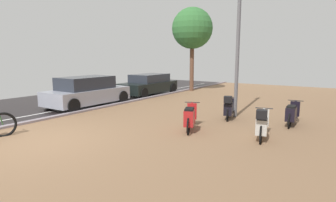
{
  "coord_description": "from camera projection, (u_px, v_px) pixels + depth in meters",
  "views": [
    {
      "loc": [
        7.15,
        -4.3,
        2.38
      ],
      "look_at": [
        2.76,
        2.4,
        1.08
      ],
      "focal_mm": 29.55,
      "sensor_mm": 36.0,
      "label": 1
    }
  ],
  "objects": [
    {
      "name": "parked_car_far",
      "position": [
        149.0,
        85.0,
        17.54
      ],
      "size": [
        1.93,
        4.15,
        1.27
      ],
      "color": "black",
      "rests_on": "ground"
    },
    {
      "name": "scooter_extra",
      "position": [
        190.0,
        118.0,
        8.9
      ],
      "size": [
        0.85,
        1.66,
        0.85
      ],
      "color": "black",
      "rests_on": "ground"
    },
    {
      "name": "parked_car_near",
      "position": [
        87.0,
        92.0,
        13.42
      ],
      "size": [
        1.91,
        4.13,
        1.42
      ],
      "color": "#9EA2B1",
      "rests_on": "ground"
    },
    {
      "name": "scooter_mid",
      "position": [
        262.0,
        124.0,
        7.94
      ],
      "size": [
        0.66,
        1.74,
        0.98
      ],
      "color": "black",
      "rests_on": "ground"
    },
    {
      "name": "lamp_post",
      "position": [
        239.0,
        22.0,
        10.47
      ],
      "size": [
        0.2,
        0.52,
        6.67
      ],
      "color": "slate",
      "rests_on": "ground"
    },
    {
      "name": "scooter_far",
      "position": [
        292.0,
        114.0,
        9.56
      ],
      "size": [
        0.52,
        1.72,
        0.83
      ],
      "color": "black",
      "rests_on": "ground"
    },
    {
      "name": "street_tree",
      "position": [
        192.0,
        29.0,
        18.77
      ],
      "size": [
        2.78,
        2.78,
        5.67
      ],
      "color": "brown",
      "rests_on": "ground"
    },
    {
      "name": "ground",
      "position": [
        73.0,
        152.0,
        7.03
      ],
      "size": [
        21.0,
        40.0,
        0.13
      ],
      "color": "black"
    },
    {
      "name": "scooter_near",
      "position": [
        229.0,
        108.0,
        10.57
      ],
      "size": [
        0.76,
        1.7,
        0.97
      ],
      "color": "black",
      "rests_on": "ground"
    }
  ]
}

